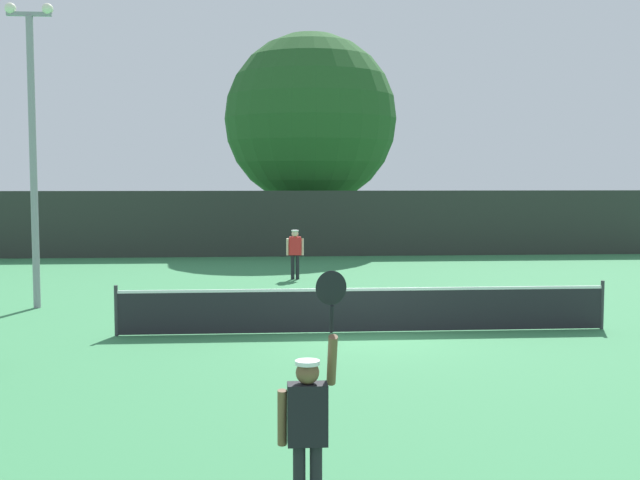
{
  "coord_description": "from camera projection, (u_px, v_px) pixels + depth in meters",
  "views": [
    {
      "loc": [
        -2.21,
        -16.85,
        3.32
      ],
      "look_at": [
        -0.53,
        5.77,
        1.54
      ],
      "focal_mm": 44.93,
      "sensor_mm": 36.0,
      "label": 1
    }
  ],
  "objects": [
    {
      "name": "ground_plane",
      "position": [
        364.0,
        332.0,
        17.17
      ],
      "size": [
        120.0,
        120.0,
        0.0
      ],
      "primitive_type": "plane",
      "color": "#387F4C"
    },
    {
      "name": "player_receiving",
      "position": [
        295.0,
        249.0,
        26.05
      ],
      "size": [
        0.57,
        0.24,
        1.61
      ],
      "rotation": [
        0.0,
        0.0,
        3.14
      ],
      "color": "red",
      "rests_on": "ground"
    },
    {
      "name": "tennis_ball",
      "position": [
        378.0,
        314.0,
        19.3
      ],
      "size": [
        0.07,
        0.07,
        0.07
      ],
      "primitive_type": "sphere",
      "color": "#CCE033",
      "rests_on": "ground"
    },
    {
      "name": "light_pole",
      "position": [
        33.0,
        135.0,
        20.08
      ],
      "size": [
        1.18,
        0.28,
        7.64
      ],
      "color": "gray",
      "rests_on": "ground"
    },
    {
      "name": "perimeter_fence",
      "position": [
        313.0,
        224.0,
        33.67
      ],
      "size": [
        30.8,
        0.12,
        2.77
      ],
      "primitive_type": "cube",
      "color": "#2D332D",
      "rests_on": "ground"
    },
    {
      "name": "parked_car_near",
      "position": [
        336.0,
        227.0,
        40.92
      ],
      "size": [
        2.43,
        4.41,
        1.69
      ],
      "rotation": [
        0.0,
        0.0,
        0.13
      ],
      "color": "red",
      "rests_on": "ground"
    },
    {
      "name": "player_serving",
      "position": [
        309.0,
        416.0,
        7.58
      ],
      "size": [
        0.67,
        0.39,
        2.44
      ],
      "color": "black",
      "rests_on": "ground"
    },
    {
      "name": "tennis_net",
      "position": [
        365.0,
        309.0,
        17.13
      ],
      "size": [
        10.57,
        0.08,
        1.07
      ],
      "color": "#232328",
      "rests_on": "ground"
    },
    {
      "name": "large_tree",
      "position": [
        311.0,
        119.0,
        37.18
      ],
      "size": [
        7.98,
        7.98,
        10.01
      ],
      "color": "brown",
      "rests_on": "ground"
    }
  ]
}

